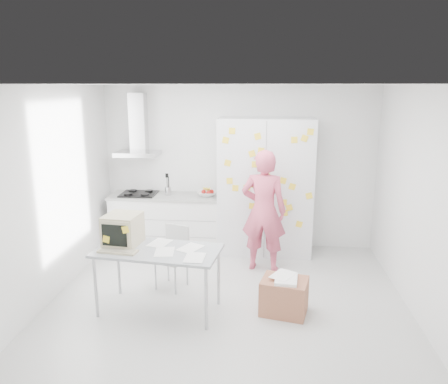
# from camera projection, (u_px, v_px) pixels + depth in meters

# --- Properties ---
(floor) EXTENTS (4.50, 4.00, 0.02)m
(floor) POSITION_uv_depth(u_px,v_px,m) (228.00, 298.00, 5.70)
(floor) COLOR silver
(floor) RESTS_ON ground
(walls) EXTENTS (4.52, 4.01, 2.70)m
(walls) POSITION_uv_depth(u_px,v_px,m) (233.00, 184.00, 6.08)
(walls) COLOR white
(walls) RESTS_ON ground
(ceiling) EXTENTS (4.50, 4.00, 0.02)m
(ceiling) POSITION_uv_depth(u_px,v_px,m) (229.00, 84.00, 5.06)
(ceiling) COLOR white
(ceiling) RESTS_ON walls
(counter_run) EXTENTS (1.84, 0.63, 1.28)m
(counter_run) POSITION_uv_depth(u_px,v_px,m) (166.00, 221.00, 7.34)
(counter_run) COLOR white
(counter_run) RESTS_ON ground
(range_hood) EXTENTS (0.70, 0.48, 1.01)m
(range_hood) POSITION_uv_depth(u_px,v_px,m) (138.00, 131.00, 7.16)
(range_hood) COLOR silver
(range_hood) RESTS_ON walls
(tall_cabinet) EXTENTS (1.50, 0.68, 2.20)m
(tall_cabinet) POSITION_uv_depth(u_px,v_px,m) (265.00, 187.00, 7.02)
(tall_cabinet) COLOR silver
(tall_cabinet) RESTS_ON ground
(person) EXTENTS (0.72, 0.53, 1.81)m
(person) POSITION_uv_depth(u_px,v_px,m) (264.00, 211.00, 6.37)
(person) COLOR #D0516B
(person) RESTS_ON ground
(desk) EXTENTS (1.55, 0.91, 1.17)m
(desk) POSITION_uv_depth(u_px,v_px,m) (135.00, 239.00, 5.26)
(desk) COLOR #9CA1A6
(desk) RESTS_ON ground
(chair) EXTENTS (0.49, 0.49, 0.85)m
(chair) POSITION_uv_depth(u_px,v_px,m) (174.00, 253.00, 5.92)
(chair) COLOR #B3B3B0
(chair) RESTS_ON ground
(cardboard_box) EXTENTS (0.62, 0.54, 0.47)m
(cardboard_box) POSITION_uv_depth(u_px,v_px,m) (284.00, 296.00, 5.26)
(cardboard_box) COLOR #A66548
(cardboard_box) RESTS_ON ground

